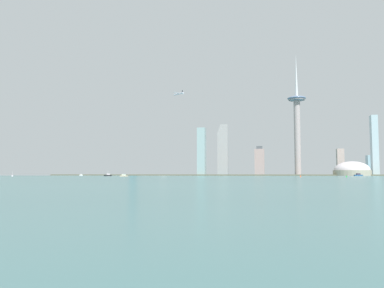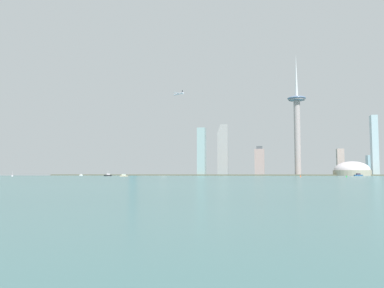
# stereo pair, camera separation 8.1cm
# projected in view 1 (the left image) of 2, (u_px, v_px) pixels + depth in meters

# --- Properties ---
(ground_plane) EXTENTS (6000.00, 6000.00, 0.00)m
(ground_plane) POSITION_uv_depth(u_px,v_px,m) (135.00, 177.00, 514.14)
(ground_plane) COLOR #426F6F
(waterfront_pier) EXTENTS (1004.28, 44.46, 2.62)m
(waterfront_pier) POSITION_uv_depth(u_px,v_px,m) (198.00, 175.00, 948.40)
(waterfront_pier) COLOR #61614A
(waterfront_pier) RESTS_ON ground
(observation_tower) EXTENTS (43.39, 43.39, 290.66)m
(observation_tower) POSITION_uv_depth(u_px,v_px,m) (297.00, 119.00, 939.89)
(observation_tower) COLOR #A59797
(observation_tower) RESTS_ON ground
(stadium_dome) EXTENTS (80.42, 80.42, 39.14)m
(stadium_dome) POSITION_uv_depth(u_px,v_px,m) (352.00, 171.00, 878.60)
(stadium_dome) COLOR #A19C88
(stadium_dome) RESTS_ON ground
(skyscraper_0) EXTENTS (22.12, 24.68, 49.50)m
(skyscraper_0) POSITION_uv_depth(u_px,v_px,m) (372.00, 165.00, 973.76)
(skyscraper_0) COLOR #8CB3C2
(skyscraper_0) RESTS_ON ground
(skyscraper_1) EXTENTS (15.55, 16.73, 141.89)m
(skyscraper_1) POSITION_uv_depth(u_px,v_px,m) (133.00, 150.00, 1087.03)
(skyscraper_1) COLOR #467386
(skyscraper_1) RESTS_ON ground
(skyscraper_2) EXTENTS (16.37, 20.02, 64.99)m
(skyscraper_2) POSITION_uv_depth(u_px,v_px,m) (340.00, 162.00, 963.60)
(skyscraper_2) COLOR #B29E96
(skyscraper_2) RESTS_ON ground
(skyscraper_3) EXTENTS (14.02, 20.54, 137.60)m
(skyscraper_3) POSITION_uv_depth(u_px,v_px,m) (374.00, 145.00, 902.10)
(skyscraper_3) COLOR #A8C1CB
(skyscraper_3) RESTS_ON ground
(skyscraper_4) EXTENTS (26.25, 17.84, 128.61)m
(skyscraper_4) POSITION_uv_depth(u_px,v_px,m) (223.00, 150.00, 1003.01)
(skyscraper_4) COLOR #999899
(skyscraper_4) RESTS_ON ground
(skyscraper_5) EXTENTS (24.09, 21.14, 73.04)m
(skyscraper_5) POSITION_uv_depth(u_px,v_px,m) (260.00, 162.00, 988.87)
(skyscraper_5) COLOR #A48D89
(skyscraper_5) RESTS_ON ground
(skyscraper_6) EXTENTS (17.84, 16.65, 78.73)m
(skyscraper_6) POSITION_uv_depth(u_px,v_px,m) (164.00, 162.00, 1059.84)
(skyscraper_6) COLOR beige
(skyscraper_6) RESTS_ON ground
(skyscraper_7) EXTENTS (18.64, 25.39, 114.09)m
(skyscraper_7) POSITION_uv_depth(u_px,v_px,m) (202.00, 152.00, 950.67)
(skyscraper_7) COLOR #8FACAF
(skyscraper_7) RESTS_ON ground
(boat_0) EXTENTS (7.81, 3.24, 3.92)m
(boat_0) POSITION_uv_depth(u_px,v_px,m) (81.00, 175.00, 828.92)
(boat_0) COLOR white
(boat_0) RESTS_ON ground
(boat_1) EXTENTS (17.57, 10.80, 5.35)m
(boat_1) POSITION_uv_depth(u_px,v_px,m) (358.00, 175.00, 786.53)
(boat_1) COLOR #205082
(boat_1) RESTS_ON ground
(boat_2) EXTENTS (5.88, 7.65, 9.26)m
(boat_2) POSITION_uv_depth(u_px,v_px,m) (12.00, 176.00, 659.31)
(boat_2) COLOR white
(boat_2) RESTS_ON ground
(boat_3) EXTENTS (7.71, 16.35, 3.91)m
(boat_3) POSITION_uv_depth(u_px,v_px,m) (124.00, 176.00, 618.30)
(boat_3) COLOR beige
(boat_3) RESTS_ON ground
(boat_4) EXTENTS (12.81, 13.63, 11.16)m
(boat_4) POSITION_uv_depth(u_px,v_px,m) (108.00, 175.00, 726.72)
(boat_4) COLOR black
(boat_4) RESTS_ON ground
(channel_buoy_0) EXTENTS (1.64, 1.64, 2.85)m
(channel_buoy_0) POSITION_uv_depth(u_px,v_px,m) (347.00, 176.00, 507.83)
(channel_buoy_0) COLOR green
(channel_buoy_0) RESTS_ON ground
(channel_buoy_1) EXTENTS (1.90, 1.90, 2.88)m
(channel_buoy_1) POSITION_uv_depth(u_px,v_px,m) (300.00, 176.00, 538.40)
(channel_buoy_1) COLOR #E54C19
(channel_buoy_1) RESTS_ON ground
(airplane) EXTENTS (30.30, 26.76, 8.36)m
(airplane) POSITION_uv_depth(u_px,v_px,m) (178.00, 94.00, 954.69)
(airplane) COLOR silver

